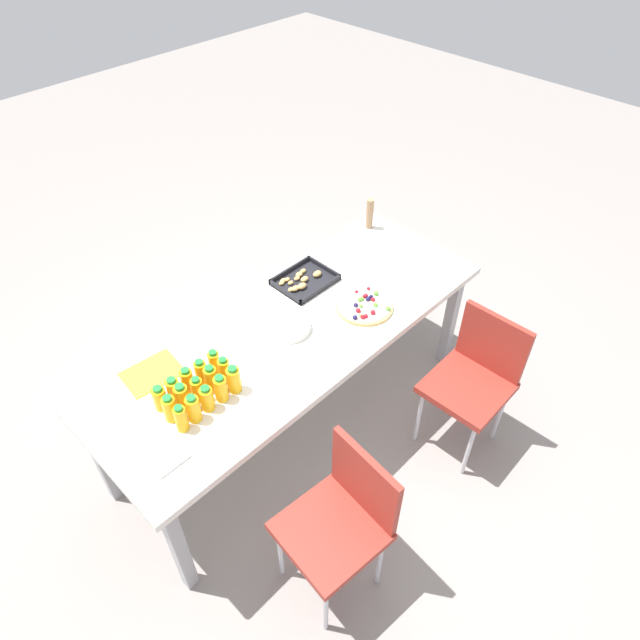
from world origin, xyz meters
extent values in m
plane|color=gray|center=(0.00, 0.00, 0.00)|extent=(12.00, 12.00, 0.00)
cube|color=silver|center=(0.00, 0.00, 0.73)|extent=(2.20, 0.82, 0.04)
cube|color=#99999E|center=(-1.02, -0.33, 0.36)|extent=(0.06, 0.06, 0.71)
cube|color=#99999E|center=(1.02, -0.33, 0.36)|extent=(0.06, 0.06, 0.71)
cube|color=#99999E|center=(-1.02, 0.33, 0.36)|extent=(0.06, 0.06, 0.71)
cube|color=#99999E|center=(1.02, 0.33, 0.36)|extent=(0.06, 0.06, 0.71)
cube|color=maroon|center=(0.54, -0.75, 0.45)|extent=(0.41, 0.41, 0.04)
cube|color=maroon|center=(0.72, -0.75, 0.64)|extent=(0.04, 0.38, 0.38)
cylinder|color=silver|center=(0.38, -0.91, 0.21)|extent=(0.02, 0.02, 0.41)
cylinder|color=silver|center=(0.37, -0.59, 0.21)|extent=(0.02, 0.02, 0.41)
cylinder|color=silver|center=(0.70, -0.91, 0.21)|extent=(0.02, 0.02, 0.41)
cylinder|color=silver|center=(0.69, -0.59, 0.21)|extent=(0.02, 0.02, 0.41)
cube|color=maroon|center=(-0.54, -0.78, 0.45)|extent=(0.44, 0.44, 0.04)
cube|color=maroon|center=(-0.36, -0.80, 0.64)|extent=(0.07, 0.38, 0.38)
cylinder|color=silver|center=(-0.72, -0.93, 0.21)|extent=(0.02, 0.02, 0.41)
cylinder|color=silver|center=(-0.68, -0.61, 0.21)|extent=(0.02, 0.02, 0.41)
cylinder|color=silver|center=(-0.40, -0.96, 0.21)|extent=(0.02, 0.02, 0.41)
cylinder|color=silver|center=(-0.37, -0.64, 0.21)|extent=(0.02, 0.02, 0.41)
cylinder|color=#FAAD14|center=(-0.76, -0.11, 0.82)|extent=(0.05, 0.05, 0.13)
cylinder|color=#1E8C33|center=(-0.76, -0.11, 0.89)|extent=(0.04, 0.04, 0.02)
cylinder|color=#F9AE14|center=(-0.69, -0.11, 0.82)|extent=(0.06, 0.06, 0.13)
cylinder|color=#1E8C33|center=(-0.69, -0.11, 0.89)|extent=(0.04, 0.04, 0.02)
cylinder|color=#FAAE14|center=(-0.61, -0.10, 0.81)|extent=(0.06, 0.06, 0.12)
cylinder|color=#1E8C33|center=(-0.61, -0.10, 0.88)|extent=(0.04, 0.04, 0.02)
cylinder|color=#F9AC14|center=(-0.54, -0.11, 0.82)|extent=(0.06, 0.06, 0.13)
cylinder|color=#1E8C33|center=(-0.54, -0.11, 0.89)|extent=(0.04, 0.04, 0.02)
cylinder|color=#F9AD14|center=(-0.46, -0.11, 0.82)|extent=(0.06, 0.06, 0.13)
cylinder|color=#1E8C33|center=(-0.46, -0.11, 0.89)|extent=(0.04, 0.04, 0.02)
cylinder|color=#F9AD14|center=(-0.76, -0.04, 0.81)|extent=(0.06, 0.06, 0.13)
cylinder|color=#1E8C33|center=(-0.76, -0.04, 0.89)|extent=(0.04, 0.04, 0.02)
cylinder|color=#FAAC14|center=(-0.69, -0.03, 0.82)|extent=(0.06, 0.06, 0.13)
cylinder|color=#1E8C33|center=(-0.69, -0.03, 0.89)|extent=(0.04, 0.04, 0.02)
cylinder|color=#F9AE14|center=(-0.61, -0.03, 0.81)|extent=(0.05, 0.05, 0.12)
cylinder|color=#1E8C33|center=(-0.61, -0.03, 0.88)|extent=(0.03, 0.03, 0.02)
cylinder|color=#F9AE14|center=(-0.53, -0.03, 0.82)|extent=(0.06, 0.06, 0.13)
cylinder|color=#1E8C33|center=(-0.53, -0.03, 0.89)|extent=(0.04, 0.04, 0.02)
cylinder|color=#FAAD14|center=(-0.46, -0.03, 0.82)|extent=(0.05, 0.05, 0.13)
cylinder|color=#1E8C33|center=(-0.46, -0.03, 0.89)|extent=(0.03, 0.03, 0.02)
cylinder|color=#F9AD14|center=(-0.75, 0.05, 0.81)|extent=(0.06, 0.06, 0.12)
cylinder|color=#1E8C33|center=(-0.75, 0.05, 0.88)|extent=(0.04, 0.04, 0.02)
cylinder|color=#FAAE14|center=(-0.69, 0.04, 0.81)|extent=(0.06, 0.06, 0.13)
cylinder|color=#1E8C33|center=(-0.69, 0.04, 0.89)|extent=(0.04, 0.04, 0.02)
cylinder|color=#F9AD14|center=(-0.61, 0.04, 0.81)|extent=(0.06, 0.06, 0.12)
cylinder|color=#1E8C33|center=(-0.61, 0.04, 0.88)|extent=(0.04, 0.04, 0.02)
cylinder|color=#F9AD14|center=(-0.54, 0.04, 0.81)|extent=(0.06, 0.06, 0.12)
cylinder|color=#1E8C33|center=(-0.54, 0.04, 0.88)|extent=(0.04, 0.04, 0.02)
cylinder|color=#F9AD14|center=(-0.46, 0.04, 0.81)|extent=(0.05, 0.05, 0.12)
cylinder|color=#1E8C33|center=(-0.46, 0.04, 0.88)|extent=(0.04, 0.04, 0.02)
cylinder|color=tan|center=(0.37, -0.16, 0.76)|extent=(0.30, 0.30, 0.02)
cylinder|color=white|center=(0.37, -0.16, 0.77)|extent=(0.28, 0.28, 0.01)
sphere|color=red|center=(0.30, -0.23, 0.78)|extent=(0.02, 0.02, 0.02)
sphere|color=#1E1947|center=(0.25, -0.20, 0.79)|extent=(0.03, 0.03, 0.03)
sphere|color=#66B238|center=(0.34, -0.16, 0.78)|extent=(0.02, 0.02, 0.02)
sphere|color=red|center=(0.42, -0.17, 0.78)|extent=(0.02, 0.02, 0.02)
sphere|color=#66B238|center=(0.39, -0.13, 0.78)|extent=(0.02, 0.02, 0.02)
sphere|color=#66B238|center=(0.28, -0.21, 0.78)|extent=(0.02, 0.02, 0.02)
sphere|color=red|center=(0.41, -0.12, 0.78)|extent=(0.02, 0.02, 0.02)
sphere|color=#66B238|center=(0.37, -0.12, 0.78)|extent=(0.03, 0.03, 0.03)
sphere|color=#66B238|center=(0.40, -0.21, 0.79)|extent=(0.03, 0.03, 0.03)
sphere|color=#66B238|center=(0.47, -0.15, 0.79)|extent=(0.03, 0.03, 0.03)
sphere|color=#1E1947|center=(0.33, -0.14, 0.78)|extent=(0.02, 0.02, 0.02)
sphere|color=#1E1947|center=(0.43, -0.15, 0.78)|extent=(0.02, 0.02, 0.02)
sphere|color=red|center=(0.30, -0.17, 0.79)|extent=(0.03, 0.03, 0.03)
sphere|color=red|center=(0.41, -0.06, 0.78)|extent=(0.02, 0.02, 0.02)
sphere|color=red|center=(0.42, -0.12, 0.78)|extent=(0.02, 0.02, 0.02)
sphere|color=red|center=(0.47, -0.09, 0.78)|extent=(0.02, 0.02, 0.02)
sphere|color=red|center=(0.34, -0.24, 0.79)|extent=(0.03, 0.03, 0.03)
sphere|color=#66B238|center=(0.42, -0.27, 0.79)|extent=(0.03, 0.03, 0.03)
sphere|color=#1E1947|center=(0.41, -0.15, 0.79)|extent=(0.03, 0.03, 0.03)
sphere|color=red|center=(0.28, -0.22, 0.78)|extent=(0.03, 0.03, 0.03)
cube|color=black|center=(0.30, 0.22, 0.76)|extent=(0.31, 0.26, 0.01)
cube|color=black|center=(0.30, 0.10, 0.77)|extent=(0.31, 0.01, 0.03)
cube|color=black|center=(0.30, 0.34, 0.77)|extent=(0.31, 0.01, 0.03)
cube|color=black|center=(0.15, 0.22, 0.77)|extent=(0.01, 0.26, 0.03)
cube|color=black|center=(0.45, 0.22, 0.77)|extent=(0.01, 0.26, 0.03)
ellipsoid|color=tan|center=(0.28, 0.26, 0.77)|extent=(0.04, 0.03, 0.02)
ellipsoid|color=tan|center=(0.21, 0.20, 0.77)|extent=(0.05, 0.03, 0.03)
ellipsoid|color=tan|center=(0.23, 0.25, 0.77)|extent=(0.04, 0.03, 0.02)
ellipsoid|color=tan|center=(0.24, 0.18, 0.78)|extent=(0.06, 0.04, 0.03)
ellipsoid|color=tan|center=(0.35, 0.28, 0.77)|extent=(0.04, 0.03, 0.02)
ellipsoid|color=tan|center=(0.19, 0.29, 0.77)|extent=(0.04, 0.03, 0.02)
ellipsoid|color=tan|center=(0.19, 0.21, 0.77)|extent=(0.04, 0.03, 0.02)
ellipsoid|color=tan|center=(0.21, 0.30, 0.77)|extent=(0.04, 0.03, 0.02)
ellipsoid|color=tan|center=(0.31, 0.27, 0.77)|extent=(0.05, 0.03, 0.03)
ellipsoid|color=tan|center=(0.38, 0.20, 0.78)|extent=(0.05, 0.04, 0.03)
ellipsoid|color=tan|center=(0.30, 0.22, 0.77)|extent=(0.05, 0.03, 0.03)
ellipsoid|color=tan|center=(0.23, 0.29, 0.77)|extent=(0.03, 0.02, 0.02)
cylinder|color=silver|center=(-0.02, 0.00, 0.75)|extent=(0.21, 0.21, 0.00)
cylinder|color=silver|center=(-0.02, 0.00, 0.76)|extent=(0.21, 0.21, 0.00)
cylinder|color=silver|center=(-0.02, 0.00, 0.76)|extent=(0.21, 0.21, 0.00)
cylinder|color=silver|center=(-0.02, 0.00, 0.77)|extent=(0.21, 0.21, 0.00)
cylinder|color=silver|center=(-0.02, 0.00, 0.77)|extent=(0.21, 0.21, 0.00)
cylinder|color=silver|center=(-0.02, 0.00, 0.78)|extent=(0.21, 0.21, 0.00)
cylinder|color=silver|center=(-0.02, 0.00, 0.78)|extent=(0.21, 0.21, 0.00)
cylinder|color=silver|center=(-0.02, 0.00, 0.79)|extent=(0.21, 0.21, 0.00)
cube|color=white|center=(-0.89, -0.18, 0.76)|extent=(0.15, 0.15, 0.02)
cylinder|color=#9E7A56|center=(0.96, 0.32, 0.85)|extent=(0.04, 0.04, 0.20)
cube|color=yellow|center=(-0.67, 0.25, 0.75)|extent=(0.28, 0.22, 0.01)
camera|label=1|loc=(-1.39, -1.55, 2.75)|focal=31.87mm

